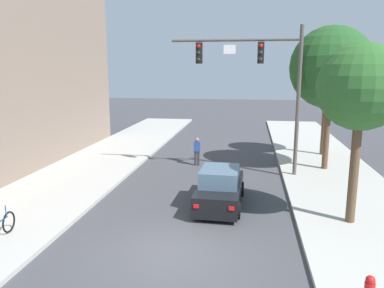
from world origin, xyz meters
TOP-DOWN VIEW (x-y plane):
  - ground_plane at (0.00, 0.00)m, footprint 120.00×120.00m
  - traffic_signal_mast at (2.76, 9.18)m, footprint 6.54×0.38m
  - car_lead_black at (1.10, 4.48)m, footprint 1.92×4.28m
  - pedestrian_crossing_road at (-0.74, 10.83)m, footprint 0.36×0.22m
  - street_tree_nearest at (5.89, 3.14)m, footprint 2.96×2.96m
  - street_tree_second at (6.37, 10.67)m, footprint 4.32×4.32m
  - street_tree_third at (6.89, 14.32)m, footprint 3.18×3.18m

SIDE VIEW (x-z plane):
  - ground_plane at x=0.00m, z-range 0.00..0.00m
  - car_lead_black at x=1.10m, z-range -0.08..1.52m
  - pedestrian_crossing_road at x=-0.74m, z-range 0.09..1.73m
  - street_tree_nearest at x=5.89m, z-range 1.77..8.05m
  - traffic_signal_mast at x=2.76m, z-range 1.59..9.09m
  - street_tree_third at x=6.89m, z-range 1.93..8.76m
  - street_tree_second at x=6.37m, z-range 1.78..9.40m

